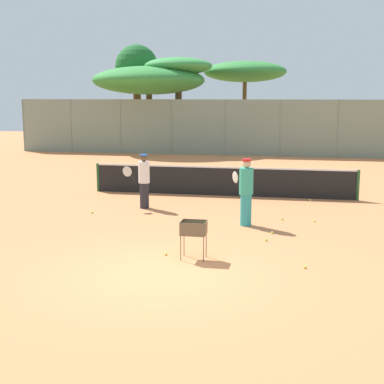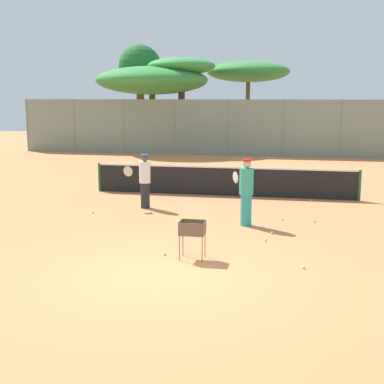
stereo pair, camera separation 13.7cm
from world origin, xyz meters
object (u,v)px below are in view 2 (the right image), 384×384
Objects in this scene: player_white_outfit at (246,191)px; ball_cart at (192,231)px; tennis_net at (223,181)px; player_red_cap at (145,180)px; parked_car at (237,141)px.

player_white_outfit is 3.47m from ball_cart.
tennis_net is 4.57m from player_white_outfit.
player_white_outfit reaches higher than player_red_cap.
player_red_cap is 5.69m from ball_cart.
player_white_outfit is at bearing 75.71° from ball_cart.
player_red_cap is 18.86m from parked_car.
player_white_outfit is at bearing -73.83° from tennis_net.
parked_car is at bearing 95.13° from tennis_net.
ball_cart is (-0.85, -3.35, -0.34)m from player_white_outfit.
tennis_net is at bearing -23.47° from player_white_outfit.
parked_car is at bearing -120.12° from player_red_cap.
player_red_cap reaches higher than tennis_net.
parked_car reaches higher than tennis_net.
player_white_outfit is at bearing 125.62° from player_red_cap.
ball_cart is at bearing -86.93° from tennis_net.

